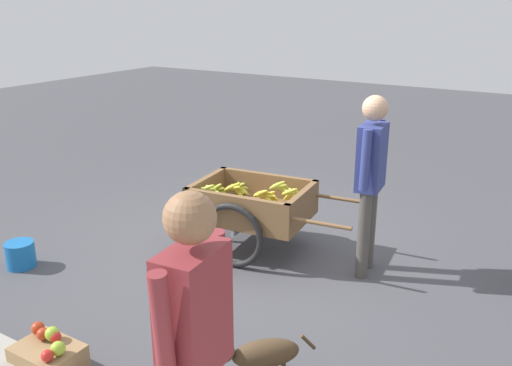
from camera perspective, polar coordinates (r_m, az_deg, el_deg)
ground_plane at (r=5.37m, az=0.26°, el=-7.93°), size 24.00×24.00×0.00m
fruit_cart at (r=5.41m, az=-0.39°, el=-2.63°), size 1.72×1.00×0.72m
vendor_person at (r=4.87m, az=11.90°, el=1.34°), size 0.24×0.56×1.64m
dog at (r=3.61m, az=0.38°, el=-17.44°), size 0.51×0.50×0.40m
plastic_bucket at (r=5.63m, az=-23.38°, el=-6.87°), size 0.27×0.27×0.25m
mixed_fruit_crate at (r=4.06m, az=-20.80°, el=-16.72°), size 0.44×0.32×0.32m
bystander_person at (r=2.49m, az=-6.42°, el=-15.46°), size 0.23×0.55×1.67m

